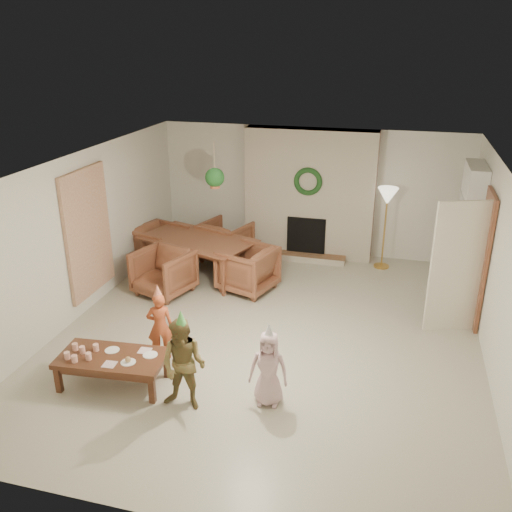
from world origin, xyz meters
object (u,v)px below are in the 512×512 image
(dining_chair_near, at_px, (163,272))
(coffee_table_top, at_px, (112,358))
(dining_chair_far, at_px, (225,241))
(child_pink, at_px, (268,369))
(dining_chair_right, at_px, (247,269))
(child_red, at_px, (160,326))
(dining_chair_left, at_px, (160,246))
(dining_table, at_px, (197,257))
(child_plaid, at_px, (184,365))

(dining_chair_near, distance_m, coffee_table_top, 2.64)
(dining_chair_far, xyz_separation_m, child_pink, (1.87, -4.15, 0.08))
(child_pink, bearing_deg, dining_chair_right, 105.92)
(dining_chair_near, bearing_deg, child_red, -49.03)
(dining_chair_far, distance_m, child_pink, 4.56)
(dining_chair_near, relative_size, dining_chair_right, 1.00)
(dining_chair_left, bearing_deg, dining_chair_right, -90.00)
(dining_table, bearing_deg, child_pink, -38.81)
(dining_table, relative_size, child_pink, 2.14)
(dining_chair_left, xyz_separation_m, coffee_table_top, (1.03, -3.72, -0.01))
(dining_chair_far, bearing_deg, child_red, 111.85)
(dining_chair_far, bearing_deg, dining_chair_left, 45.00)
(dining_chair_far, bearing_deg, dining_chair_right, 141.34)
(dining_chair_far, bearing_deg, dining_table, 90.00)
(dining_table, distance_m, child_pink, 3.95)
(dining_chair_far, bearing_deg, child_plaid, 120.05)
(dining_table, distance_m, dining_chair_far, 0.89)
(dining_chair_far, distance_m, coffee_table_top, 4.29)
(dining_chair_far, relative_size, child_plaid, 0.76)
(dining_chair_left, distance_m, coffee_table_top, 3.86)
(dining_chair_right, distance_m, child_red, 2.43)
(dining_chair_near, xyz_separation_m, dining_chair_right, (1.34, 0.50, 0.00))
(dining_chair_left, bearing_deg, coffee_table_top, -146.35)
(dining_chair_near, bearing_deg, child_pink, -27.22)
(dining_chair_near, relative_size, dining_chair_left, 1.00)
(coffee_table_top, xyz_separation_m, child_pink, (1.96, 0.14, 0.09))
(dining_chair_left, bearing_deg, dining_chair_near, -135.00)
(coffee_table_top, distance_m, child_red, 0.81)
(child_red, xyz_separation_m, child_plaid, (0.71, -0.92, 0.09))
(child_plaid, xyz_separation_m, child_pink, (0.93, 0.33, -0.10))
(dining_chair_right, relative_size, child_plaid, 0.76)
(dining_table, bearing_deg, dining_chair_left, -180.00)
(dining_chair_left, bearing_deg, child_pink, -121.95)
(child_red, bearing_deg, child_plaid, 106.17)
(dining_chair_left, distance_m, dining_chair_right, 2.01)
(dining_table, distance_m, dining_chair_right, 1.11)
(child_plaid, bearing_deg, dining_table, 110.25)
(dining_chair_far, xyz_separation_m, child_red, (0.23, -3.56, 0.09))
(dining_chair_near, xyz_separation_m, dining_chair_left, (-0.57, 1.12, 0.00))
(dining_chair_near, relative_size, dining_chair_far, 1.00)
(child_plaid, bearing_deg, dining_chair_right, 94.50)
(dining_chair_near, bearing_deg, dining_table, 90.00)
(dining_table, height_order, dining_chair_right, dining_chair_right)
(dining_chair_right, bearing_deg, coffee_table_top, 2.41)
(dining_chair_far, distance_m, dining_chair_right, 1.43)
(child_plaid, bearing_deg, dining_chair_near, 119.95)
(dining_table, bearing_deg, child_red, -61.25)
(dining_chair_near, relative_size, coffee_table_top, 0.65)
(dining_table, distance_m, child_red, 2.76)
(dining_table, height_order, coffee_table_top, dining_table)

